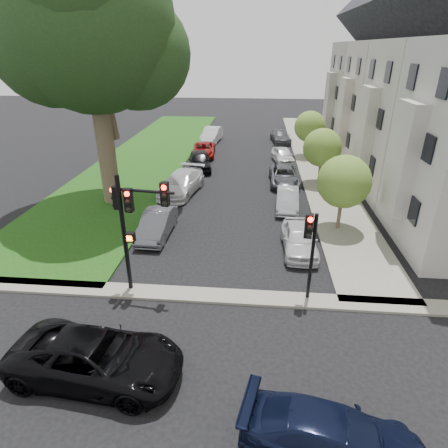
# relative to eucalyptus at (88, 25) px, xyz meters

# --- Properties ---
(ground) EXTENTS (140.00, 140.00, 0.00)m
(ground) POSITION_rel_eucalyptus_xyz_m (8.27, -12.01, -10.65)
(ground) COLOR black
(ground) RESTS_ON ground
(grass_strip) EXTENTS (8.00, 44.00, 0.12)m
(grass_strip) POSITION_rel_eucalyptus_xyz_m (-0.73, 11.99, -10.59)
(grass_strip) COLOR #113F0A
(grass_strip) RESTS_ON ground
(sidewalk_right) EXTENTS (3.50, 44.00, 0.12)m
(sidewalk_right) POSITION_rel_eucalyptus_xyz_m (15.02, 11.99, -10.59)
(sidewalk_right) COLOR gray
(sidewalk_right) RESTS_ON ground
(sidewalk_cross) EXTENTS (60.00, 1.00, 0.12)m
(sidewalk_cross) POSITION_rel_eucalyptus_xyz_m (8.27, -10.01, -10.59)
(sidewalk_cross) COLOR gray
(sidewalk_cross) RESTS_ON ground
(house_b) EXTENTS (7.70, 7.55, 15.97)m
(house_b) POSITION_rel_eucalyptus_xyz_m (20.71, 3.49, -3.72)
(house_b) COLOR #ABA48D
(house_b) RESTS_ON ground
(house_c) EXTENTS (7.70, 7.55, 15.97)m
(house_c) POSITION_rel_eucalyptus_xyz_m (20.71, 10.99, -3.72)
(house_c) COLOR beige
(house_c) RESTS_ON ground
(house_d) EXTENTS (7.70, 7.55, 15.97)m
(house_d) POSITION_rel_eucalyptus_xyz_m (20.71, 18.49, -3.72)
(house_d) COLOR #ABA89B
(house_d) RESTS_ON ground
(eucalyptus) EXTENTS (11.01, 9.99, 15.60)m
(eucalyptus) POSITION_rel_eucalyptus_xyz_m (0.00, 0.00, 0.00)
(eucalyptus) COLOR brown
(eucalyptus) RESTS_ON ground
(small_tree_a) EXTENTS (2.91, 2.91, 4.37)m
(small_tree_a) POSITION_rel_eucalyptus_xyz_m (14.47, -2.97, -7.75)
(small_tree_a) COLOR brown
(small_tree_a) RESTS_ON ground
(small_tree_b) EXTENTS (2.82, 2.82, 4.24)m
(small_tree_b) POSITION_rel_eucalyptus_xyz_m (14.47, 5.04, -7.83)
(small_tree_b) COLOR brown
(small_tree_b) RESTS_ON ground
(small_tree_c) EXTENTS (2.86, 2.86, 4.29)m
(small_tree_c) POSITION_rel_eucalyptus_xyz_m (14.47, 12.94, -7.80)
(small_tree_c) COLOR brown
(small_tree_c) RESTS_ON ground
(traffic_signal_main) EXTENTS (2.54, 0.66, 5.19)m
(traffic_signal_main) POSITION_rel_eucalyptus_xyz_m (4.87, -9.77, -7.07)
(traffic_signal_main) COLOR black
(traffic_signal_main) RESTS_ON ground
(traffic_signal_secondary) EXTENTS (0.51, 0.41, 3.90)m
(traffic_signal_secondary) POSITION_rel_eucalyptus_xyz_m (11.88, -9.81, -7.93)
(traffic_signal_secondary) COLOR black
(traffic_signal_secondary) RESTS_ON ground
(car_cross_near) EXTENTS (5.64, 2.99, 1.51)m
(car_cross_near) POSITION_rel_eucalyptus_xyz_m (4.93, -14.47, -9.90)
(car_cross_near) COLOR black
(car_cross_near) RESTS_ON ground
(car_cross_far) EXTENTS (5.05, 2.87, 1.38)m
(car_cross_far) POSITION_rel_eucalyptus_xyz_m (11.91, -16.49, -9.96)
(car_cross_far) COLOR black
(car_cross_far) RESTS_ON ground
(car_parked_0) EXTENTS (1.75, 4.17, 1.41)m
(car_parked_0) POSITION_rel_eucalyptus_xyz_m (12.01, -5.66, -9.95)
(car_parked_0) COLOR silver
(car_parked_0) RESTS_ON ground
(car_parked_1) EXTENTS (1.62, 4.02, 1.30)m
(car_parked_1) POSITION_rel_eucalyptus_xyz_m (11.76, -0.09, -10.00)
(car_parked_1) COLOR #999BA0
(car_parked_1) RESTS_ON ground
(car_parked_2) EXTENTS (2.23, 4.70, 1.30)m
(car_parked_2) POSITION_rel_eucalyptus_xyz_m (11.83, 4.81, -10.00)
(car_parked_2) COLOR #3F4247
(car_parked_2) RESTS_ON ground
(car_parked_3) EXTENTS (2.24, 4.19, 1.35)m
(car_parked_3) POSITION_rel_eucalyptus_xyz_m (12.03, 10.74, -9.97)
(car_parked_3) COLOR silver
(car_parked_3) RESTS_ON ground
(car_parked_4) EXTENTS (2.37, 4.68, 1.30)m
(car_parked_4) POSITION_rel_eucalyptus_xyz_m (12.19, 18.86, -10.00)
(car_parked_4) COLOR #3F4247
(car_parked_4) RESTS_ON ground
(car_parked_5) EXTENTS (1.54, 4.22, 1.38)m
(car_parked_5) POSITION_rel_eucalyptus_xyz_m (4.32, -4.62, -9.96)
(car_parked_5) COLOR #3F4247
(car_parked_5) RESTS_ON ground
(car_parked_6) EXTENTS (3.04, 5.63, 1.55)m
(car_parked_6) POSITION_rel_eucalyptus_xyz_m (4.40, 2.11, -9.88)
(car_parked_6) COLOR silver
(car_parked_6) RESTS_ON ground
(car_parked_7) EXTENTS (2.61, 4.79, 1.55)m
(car_parked_7) POSITION_rel_eucalyptus_xyz_m (4.83, 8.01, -9.88)
(car_parked_7) COLOR black
(car_parked_7) RESTS_ON ground
(car_parked_8) EXTENTS (2.43, 4.71, 1.27)m
(car_parked_8) POSITION_rel_eucalyptus_xyz_m (4.56, 12.23, -10.02)
(car_parked_8) COLOR maroon
(car_parked_8) RESTS_ON ground
(car_parked_9) EXTENTS (2.17, 4.95, 1.58)m
(car_parked_9) POSITION_rel_eucalyptus_xyz_m (4.62, 18.40, -9.86)
(car_parked_9) COLOR silver
(car_parked_9) RESTS_ON ground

